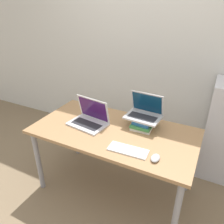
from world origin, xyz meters
name	(u,v)px	position (x,y,z in m)	size (l,w,h in m)	color
ground_plane	(95,216)	(0.00, 0.00, 0.00)	(14.00, 14.00, 0.00)	#7A664C
wall_back	(154,41)	(0.00, 1.44, 1.35)	(8.00, 0.05, 2.70)	silver
desk	(114,137)	(0.00, 0.39, 0.64)	(1.48, 0.77, 0.72)	#9E754C
laptop_left	(89,119)	(-0.26, 0.38, 0.77)	(0.38, 0.29, 0.25)	silver
book_stack	(143,123)	(0.22, 0.55, 0.76)	(0.20, 0.24, 0.09)	white
laptop_on_books	(144,112)	(0.21, 0.59, 0.86)	(0.33, 0.24, 0.23)	#B2B2B7
wireless_keyboard	(128,150)	(0.24, 0.16, 0.73)	(0.32, 0.14, 0.01)	white
mouse	(155,158)	(0.46, 0.15, 0.73)	(0.06, 0.10, 0.03)	#B2B2B7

